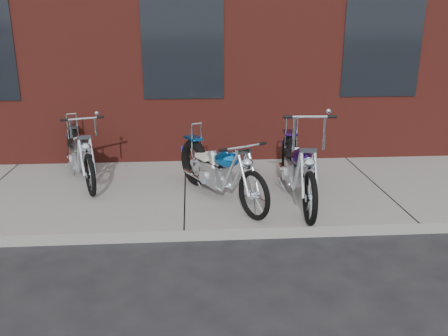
{
  "coord_description": "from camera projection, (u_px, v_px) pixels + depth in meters",
  "views": [
    {
      "loc": [
        0.12,
        -5.36,
        2.65
      ],
      "look_at": [
        0.55,
        0.8,
        0.7
      ],
      "focal_mm": 38.0,
      "sensor_mm": 36.0,
      "label": 1
    }
  ],
  "objects": [
    {
      "name": "chopper_purple",
      "position": [
        298.0,
        170.0,
        6.77
      ],
      "size": [
        0.59,
        2.41,
        1.35
      ],
      "rotation": [
        0.0,
        0.0,
        -1.62
      ],
      "color": "black",
      "rests_on": "sidewalk"
    },
    {
      "name": "chopper_blue",
      "position": [
        219.0,
        172.0,
        6.75
      ],
      "size": [
        1.17,
        2.07,
        0.99
      ],
      "rotation": [
        0.0,
        0.0,
        -1.08
      ],
      "color": "black",
      "rests_on": "sidewalk"
    },
    {
      "name": "ground",
      "position": [
        184.0,
        242.0,
        5.89
      ],
      "size": [
        120.0,
        120.0,
        0.0
      ],
      "primitive_type": "plane",
      "color": "#2C2D30",
      "rests_on": "ground"
    },
    {
      "name": "sidewalk",
      "position": [
        185.0,
        193.0,
        7.29
      ],
      "size": [
        22.0,
        3.0,
        0.15
      ],
      "primitive_type": "cube",
      "color": "gray",
      "rests_on": "ground"
    },
    {
      "name": "chopper_third",
      "position": [
        80.0,
        155.0,
        7.6
      ],
      "size": [
        0.92,
        2.11,
        1.13
      ],
      "rotation": [
        0.0,
        0.0,
        -1.2
      ],
      "color": "black",
      "rests_on": "sidewalk"
    }
  ]
}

